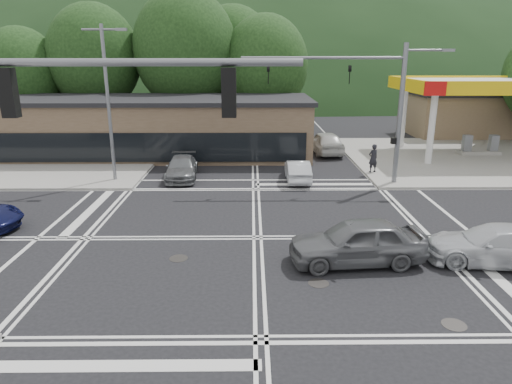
{
  "coord_description": "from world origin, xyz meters",
  "views": [
    {
      "loc": [
        -0.24,
        -17.74,
        7.34
      ],
      "look_at": [
        -0.04,
        2.01,
        1.4
      ],
      "focal_mm": 32.0,
      "sensor_mm": 36.0,
      "label": 1
    }
  ],
  "objects_px": {
    "car_grey_center": "(357,242)",
    "car_queue_a": "(298,171)",
    "car_silver_east": "(496,245)",
    "car_queue_b": "(326,142)",
    "pedestrian": "(373,158)",
    "car_northbound": "(182,168)"
  },
  "relations": [
    {
      "from": "car_grey_center",
      "to": "car_queue_a",
      "type": "bearing_deg",
      "value": 179.87
    },
    {
      "from": "car_silver_east",
      "to": "car_queue_a",
      "type": "xyz_separation_m",
      "value": [
        -6.12,
        11.52,
        -0.08
      ]
    },
    {
      "from": "car_queue_b",
      "to": "pedestrian",
      "type": "distance_m",
      "value": 6.84
    },
    {
      "from": "car_grey_center",
      "to": "car_silver_east",
      "type": "distance_m",
      "value": 5.09
    },
    {
      "from": "car_queue_a",
      "to": "pedestrian",
      "type": "bearing_deg",
      "value": -162.46
    },
    {
      "from": "car_queue_a",
      "to": "car_queue_b",
      "type": "height_order",
      "value": "car_queue_b"
    },
    {
      "from": "car_northbound",
      "to": "car_grey_center",
      "type": "bearing_deg",
      "value": -59.82
    },
    {
      "from": "car_grey_center",
      "to": "car_northbound",
      "type": "distance_m",
      "value": 14.64
    },
    {
      "from": "car_queue_a",
      "to": "car_northbound",
      "type": "height_order",
      "value": "car_northbound"
    },
    {
      "from": "car_queue_a",
      "to": "pedestrian",
      "type": "xyz_separation_m",
      "value": [
        4.95,
        1.55,
        0.41
      ]
    },
    {
      "from": "car_grey_center",
      "to": "pedestrian",
      "type": "bearing_deg",
      "value": 157.92
    },
    {
      "from": "car_northbound",
      "to": "pedestrian",
      "type": "distance_m",
      "value": 12.1
    },
    {
      "from": "car_silver_east",
      "to": "car_queue_b",
      "type": "xyz_separation_m",
      "value": [
        -3.17,
        19.6,
        0.14
      ]
    },
    {
      "from": "car_grey_center",
      "to": "car_queue_a",
      "type": "relative_size",
      "value": 1.26
    },
    {
      "from": "car_grey_center",
      "to": "car_silver_east",
      "type": "bearing_deg",
      "value": 83.77
    },
    {
      "from": "car_grey_center",
      "to": "car_queue_a",
      "type": "distance_m",
      "value": 11.48
    },
    {
      "from": "car_queue_a",
      "to": "car_queue_b",
      "type": "distance_m",
      "value": 8.61
    },
    {
      "from": "car_queue_b",
      "to": "car_grey_center",
      "type": "bearing_deg",
      "value": 79.3
    },
    {
      "from": "car_queue_a",
      "to": "car_northbound",
      "type": "bearing_deg",
      "value": -5.67
    },
    {
      "from": "car_silver_east",
      "to": "car_queue_b",
      "type": "relative_size",
      "value": 0.98
    },
    {
      "from": "car_queue_b",
      "to": "car_northbound",
      "type": "relative_size",
      "value": 1.11
    },
    {
      "from": "car_grey_center",
      "to": "pedestrian",
      "type": "relative_size",
      "value": 2.72
    }
  ]
}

